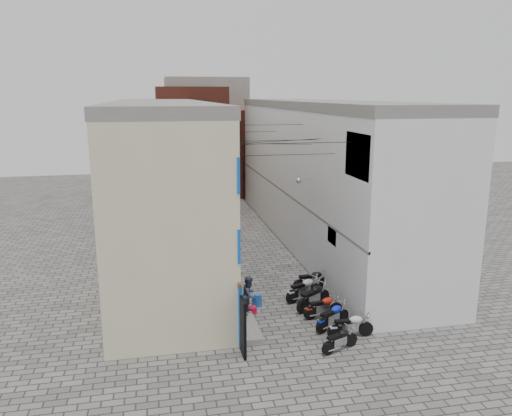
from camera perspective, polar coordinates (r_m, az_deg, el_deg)
ground at (r=20.20m, az=5.53°, el=-14.88°), size 90.00×90.00×0.00m
plinth at (r=31.62m, az=-5.04°, el=-4.21°), size 0.90×26.00×0.25m
building_left at (r=30.38m, az=-10.69°, el=3.39°), size 5.10×27.00×9.00m
building_right at (r=32.17m, az=7.40°, el=4.04°), size 5.94×26.00×9.00m
building_far_brick_left at (r=45.38m, az=-7.36°, el=7.23°), size 6.00×6.00×10.00m
building_far_brick_right at (r=48.09m, az=-1.53°, el=6.45°), size 5.00×6.00×8.00m
building_far_concrete at (r=51.47m, az=-5.67°, el=8.49°), size 8.00×5.00×11.00m
far_shopfront at (r=43.37m, az=-4.29°, el=1.96°), size 2.00×0.30×2.40m
overhead_wires at (r=25.38m, az=0.75°, el=7.76°), size 5.80×13.02×1.32m
motorcycle_a at (r=19.49m, az=9.59°, el=-14.50°), size 1.76×1.09×0.97m
motorcycle_b at (r=20.46m, az=10.77°, el=-12.97°), size 1.89×0.60×1.09m
motorcycle_c at (r=21.10m, az=8.78°, el=-12.02°), size 1.98×1.50×1.12m
motorcycle_d at (r=21.98m, az=7.70°, el=-11.01°), size 1.91×0.87×1.07m
motorcycle_e at (r=22.75m, az=6.60°, el=-9.90°), size 2.15×1.70×1.23m
motorcycle_f at (r=23.60m, az=5.51°, el=-9.07°), size 2.14×1.41×1.19m
motorcycle_g at (r=24.72m, az=6.47°, el=-8.10°), size 2.02×0.77×1.15m
person_a at (r=21.35m, az=-2.05°, el=-10.00°), size 0.56×0.70×1.68m
person_b at (r=21.53m, az=-0.77°, el=-9.88°), size 0.95×0.99×1.62m
water_jug_near at (r=22.96m, az=0.22°, el=-10.49°), size 0.42×0.42×0.57m
water_jug_far at (r=23.17m, az=-0.13°, el=-10.42°), size 0.32×0.32×0.45m
red_crate at (r=22.33m, az=-0.60°, el=-11.59°), size 0.48×0.38×0.28m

